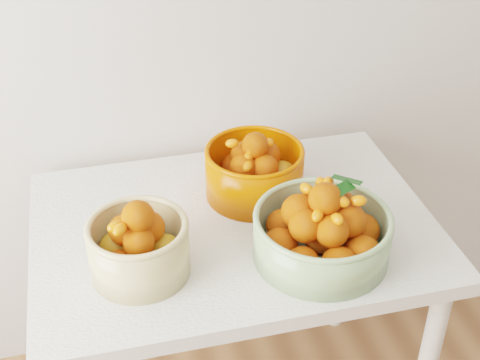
{
  "coord_description": "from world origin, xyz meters",
  "views": [
    {
      "loc": [
        -0.46,
        0.3,
        1.78
      ],
      "look_at": [
        -0.16,
        1.54,
        0.92
      ],
      "focal_mm": 50.0,
      "sensor_mm": 36.0,
      "label": 1
    }
  ],
  "objects_px": {
    "bowl_orange": "(255,171)",
    "bowl_green": "(323,232)",
    "table": "(234,252)",
    "bowl_cream": "(138,246)"
  },
  "relations": [
    {
      "from": "bowl_orange",
      "to": "bowl_green",
      "type": "bearing_deg",
      "value": -72.85
    },
    {
      "from": "table",
      "to": "bowl_orange",
      "type": "bearing_deg",
      "value": 53.1
    },
    {
      "from": "bowl_cream",
      "to": "bowl_orange",
      "type": "bearing_deg",
      "value": 35.36
    },
    {
      "from": "table",
      "to": "bowl_cream",
      "type": "relative_size",
      "value": 3.44
    },
    {
      "from": "bowl_orange",
      "to": "bowl_cream",
      "type": "bearing_deg",
      "value": -144.64
    },
    {
      "from": "bowl_green",
      "to": "bowl_orange",
      "type": "distance_m",
      "value": 0.3
    },
    {
      "from": "bowl_green",
      "to": "bowl_orange",
      "type": "bearing_deg",
      "value": 107.15
    },
    {
      "from": "table",
      "to": "bowl_green",
      "type": "bearing_deg",
      "value": -45.4
    },
    {
      "from": "bowl_cream",
      "to": "bowl_green",
      "type": "bearing_deg",
      "value": -6.46
    },
    {
      "from": "table",
      "to": "bowl_green",
      "type": "height_order",
      "value": "bowl_green"
    }
  ]
}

